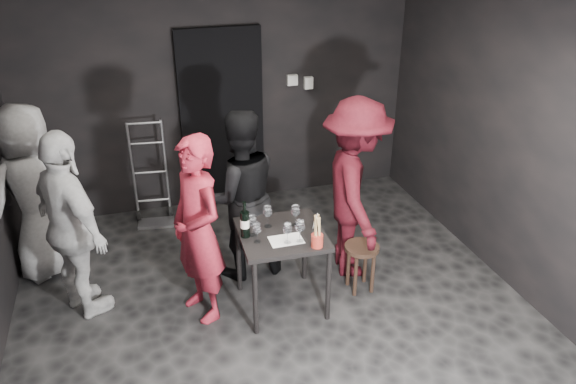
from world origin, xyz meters
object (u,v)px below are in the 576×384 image
object	(u,v)px
stool	(361,256)
breadstick_cup	(317,232)
tasting_table	(282,242)
man_maroon	(356,175)
wine_bottle	(245,223)
woman_black	(240,187)
server_red	(197,221)
bystander_grey	(32,181)
hand_truck	(154,204)
bystander_cream	(70,216)

from	to	relation	value
stool	breadstick_cup	xyz separation A→B (m)	(-0.55, -0.31, 0.52)
tasting_table	man_maroon	distance (m)	0.97
man_maroon	wine_bottle	world-z (taller)	man_maroon
woman_black	breadstick_cup	distance (m)	1.02
server_red	bystander_grey	xyz separation A→B (m)	(-1.35, 1.08, 0.06)
stool	wine_bottle	world-z (taller)	wine_bottle
hand_truck	wine_bottle	bearing A→B (deg)	-63.32
man_maroon	server_red	bearing A→B (deg)	109.71
man_maroon	bystander_grey	world-z (taller)	man_maroon
tasting_table	bystander_cream	xyz separation A→B (m)	(-1.69, 0.43, 0.31)
woman_black	server_red	bearing A→B (deg)	44.26
tasting_table	breadstick_cup	xyz separation A→B (m)	(0.21, -0.30, 0.24)
server_red	woman_black	size ratio (longest dim) A/B	1.00
breadstick_cup	hand_truck	bearing A→B (deg)	118.46
man_maroon	breadstick_cup	size ratio (longest dim) A/B	6.72
tasting_table	server_red	distance (m)	0.75
wine_bottle	stool	bearing A→B (deg)	-0.96
woman_black	wine_bottle	distance (m)	0.61
man_maroon	woman_black	bearing A→B (deg)	85.39
wine_bottle	woman_black	bearing A→B (deg)	81.70
hand_truck	breadstick_cup	xyz separation A→B (m)	(1.19, -2.19, 0.67)
bystander_cream	tasting_table	bearing A→B (deg)	-134.94
server_red	man_maroon	distance (m)	1.54
breadstick_cup	server_red	bearing A→B (deg)	156.54
man_maroon	breadstick_cup	bearing A→B (deg)	147.18
bystander_cream	wine_bottle	xyz separation A→B (m)	(1.38, -0.40, -0.08)
woman_black	bystander_grey	world-z (taller)	bystander_grey
tasting_table	wine_bottle	bearing A→B (deg)	175.14
bystander_cream	breadstick_cup	bearing A→B (deg)	-141.56
tasting_table	bystander_grey	bearing A→B (deg)	150.17
hand_truck	tasting_table	xyz separation A→B (m)	(0.97, -1.89, 0.43)
tasting_table	bystander_grey	distance (m)	2.38
stool	wine_bottle	distance (m)	1.19
bystander_grey	wine_bottle	xyz separation A→B (m)	(1.74, -1.15, -0.11)
tasting_table	bystander_grey	xyz separation A→B (m)	(-2.05, 1.17, 0.33)
man_maroon	bystander_grey	size ratio (longest dim) A/B	1.05
bystander_grey	wine_bottle	world-z (taller)	bystander_grey
tasting_table	stool	bearing A→B (deg)	0.63
woman_black	hand_truck	bearing A→B (deg)	-63.31
wine_bottle	breadstick_cup	size ratio (longest dim) A/B	1.07
tasting_table	server_red	size ratio (longest dim) A/B	0.41
stool	breadstick_cup	size ratio (longest dim) A/B	1.54
server_red	man_maroon	xyz separation A→B (m)	(1.52, 0.25, 0.11)
server_red	woman_black	distance (m)	0.71
hand_truck	bystander_grey	bearing A→B (deg)	-139.20
hand_truck	server_red	xyz separation A→B (m)	(0.28, -1.79, 0.70)
tasting_table	breadstick_cup	size ratio (longest dim) A/B	2.45
bystander_grey	hand_truck	bearing A→B (deg)	175.77
bystander_grey	breadstick_cup	bearing A→B (deg)	109.09
hand_truck	woman_black	world-z (taller)	woman_black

